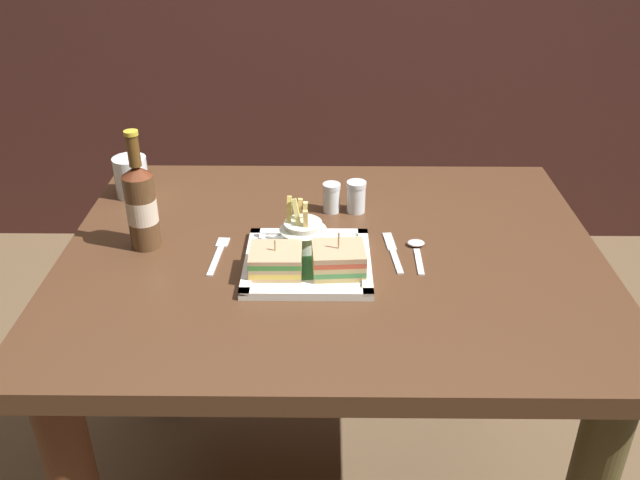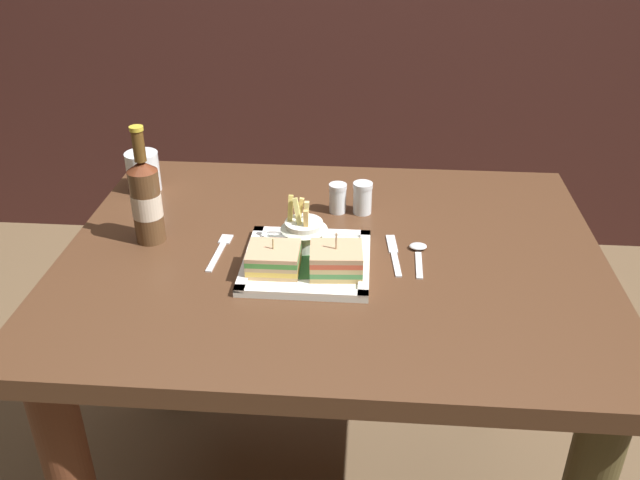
{
  "view_description": "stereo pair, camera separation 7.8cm",
  "coord_description": "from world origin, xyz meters",
  "px_view_note": "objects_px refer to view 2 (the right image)",
  "views": [
    {
      "loc": [
        -0.01,
        -1.17,
        1.43
      ],
      "look_at": [
        -0.02,
        -0.03,
        0.78
      ],
      "focal_mm": 38.11,
      "sensor_mm": 36.0,
      "label": 1
    },
    {
      "loc": [
        0.07,
        -1.17,
        1.43
      ],
      "look_at": [
        -0.02,
        -0.03,
        0.78
      ],
      "focal_mm": 38.11,
      "sensor_mm": 36.0,
      "label": 2
    }
  ],
  "objects_px": {
    "fries_cup": "(304,229)",
    "beer_bottle": "(146,200)",
    "water_glass": "(144,174)",
    "pepper_shaker": "(362,200)",
    "fork": "(220,250)",
    "salt_shaker": "(339,200)",
    "sandwich_half_left": "(274,259)",
    "knife": "(394,253)",
    "square_plate": "(307,262)",
    "spoon": "(418,251)",
    "sandwich_half_right": "(336,260)",
    "dining_table": "(332,311)"
  },
  "relations": [
    {
      "from": "square_plate",
      "to": "spoon",
      "type": "bearing_deg",
      "value": 16.03
    },
    {
      "from": "spoon",
      "to": "pepper_shaker",
      "type": "xyz_separation_m",
      "value": [
        -0.12,
        0.17,
        0.03
      ]
    },
    {
      "from": "dining_table",
      "to": "beer_bottle",
      "type": "relative_size",
      "value": 4.4
    },
    {
      "from": "beer_bottle",
      "to": "spoon",
      "type": "relative_size",
      "value": 1.91
    },
    {
      "from": "square_plate",
      "to": "fries_cup",
      "type": "bearing_deg",
      "value": 101.24
    },
    {
      "from": "fries_cup",
      "to": "pepper_shaker",
      "type": "relative_size",
      "value": 1.51
    },
    {
      "from": "square_plate",
      "to": "fries_cup",
      "type": "relative_size",
      "value": 2.24
    },
    {
      "from": "square_plate",
      "to": "spoon",
      "type": "xyz_separation_m",
      "value": [
        0.22,
        0.06,
        -0.0
      ]
    },
    {
      "from": "pepper_shaker",
      "to": "square_plate",
      "type": "bearing_deg",
      "value": -113.6
    },
    {
      "from": "knife",
      "to": "pepper_shaker",
      "type": "bearing_deg",
      "value": 111.04
    },
    {
      "from": "sandwich_half_left",
      "to": "pepper_shaker",
      "type": "bearing_deg",
      "value": 59.16
    },
    {
      "from": "knife",
      "to": "sandwich_half_right",
      "type": "bearing_deg",
      "value": -140.01
    },
    {
      "from": "beer_bottle",
      "to": "dining_table",
      "type": "bearing_deg",
      "value": -2.41
    },
    {
      "from": "fries_cup",
      "to": "beer_bottle",
      "type": "relative_size",
      "value": 0.44
    },
    {
      "from": "salt_shaker",
      "to": "sandwich_half_left",
      "type": "bearing_deg",
      "value": -112.13
    },
    {
      "from": "fork",
      "to": "spoon",
      "type": "relative_size",
      "value": 1.14
    },
    {
      "from": "fries_cup",
      "to": "fork",
      "type": "bearing_deg",
      "value": -176.22
    },
    {
      "from": "square_plate",
      "to": "spoon",
      "type": "distance_m",
      "value": 0.23
    },
    {
      "from": "sandwich_half_right",
      "to": "fork",
      "type": "height_order",
      "value": "sandwich_half_right"
    },
    {
      "from": "dining_table",
      "to": "salt_shaker",
      "type": "bearing_deg",
      "value": 88.84
    },
    {
      "from": "square_plate",
      "to": "salt_shaker",
      "type": "relative_size",
      "value": 3.64
    },
    {
      "from": "salt_shaker",
      "to": "beer_bottle",
      "type": "bearing_deg",
      "value": -157.53
    },
    {
      "from": "sandwich_half_left",
      "to": "water_glass",
      "type": "distance_m",
      "value": 0.5
    },
    {
      "from": "square_plate",
      "to": "fork",
      "type": "bearing_deg",
      "value": 166.8
    },
    {
      "from": "sandwich_half_left",
      "to": "fork",
      "type": "height_order",
      "value": "sandwich_half_left"
    },
    {
      "from": "sandwich_half_left",
      "to": "fork",
      "type": "distance_m",
      "value": 0.15
    },
    {
      "from": "beer_bottle",
      "to": "spoon",
      "type": "height_order",
      "value": "beer_bottle"
    },
    {
      "from": "fork",
      "to": "water_glass",
      "type": "bearing_deg",
      "value": 131.18
    },
    {
      "from": "water_glass",
      "to": "spoon",
      "type": "xyz_separation_m",
      "value": [
        0.63,
        -0.25,
        -0.04
      ]
    },
    {
      "from": "knife",
      "to": "spoon",
      "type": "relative_size",
      "value": 1.24
    },
    {
      "from": "fries_cup",
      "to": "pepper_shaker",
      "type": "bearing_deg",
      "value": 57.98
    },
    {
      "from": "dining_table",
      "to": "fries_cup",
      "type": "xyz_separation_m",
      "value": [
        -0.06,
        -0.01,
        0.2
      ]
    },
    {
      "from": "sandwich_half_left",
      "to": "spoon",
      "type": "relative_size",
      "value": 0.76
    },
    {
      "from": "dining_table",
      "to": "sandwich_half_left",
      "type": "relative_size",
      "value": 11.02
    },
    {
      "from": "sandwich_half_left",
      "to": "salt_shaker",
      "type": "xyz_separation_m",
      "value": [
        0.11,
        0.27,
        -0.0
      ]
    },
    {
      "from": "pepper_shaker",
      "to": "water_glass",
      "type": "bearing_deg",
      "value": 171.31
    },
    {
      "from": "fork",
      "to": "pepper_shaker",
      "type": "bearing_deg",
      "value": 34.15
    },
    {
      "from": "water_glass",
      "to": "pepper_shaker",
      "type": "distance_m",
      "value": 0.52
    },
    {
      "from": "square_plate",
      "to": "knife",
      "type": "distance_m",
      "value": 0.18
    },
    {
      "from": "spoon",
      "to": "pepper_shaker",
      "type": "distance_m",
      "value": 0.21
    },
    {
      "from": "spoon",
      "to": "salt_shaker",
      "type": "xyz_separation_m",
      "value": [
        -0.17,
        0.17,
        0.02
      ]
    },
    {
      "from": "square_plate",
      "to": "spoon",
      "type": "relative_size",
      "value": 1.88
    },
    {
      "from": "fork",
      "to": "salt_shaker",
      "type": "height_order",
      "value": "salt_shaker"
    },
    {
      "from": "salt_shaker",
      "to": "pepper_shaker",
      "type": "bearing_deg",
      "value": -0.0
    },
    {
      "from": "water_glass",
      "to": "fork",
      "type": "relative_size",
      "value": 0.64
    },
    {
      "from": "square_plate",
      "to": "water_glass",
      "type": "distance_m",
      "value": 0.52
    },
    {
      "from": "spoon",
      "to": "water_glass",
      "type": "bearing_deg",
      "value": 158.53
    },
    {
      "from": "fries_cup",
      "to": "beer_bottle",
      "type": "height_order",
      "value": "beer_bottle"
    },
    {
      "from": "dining_table",
      "to": "water_glass",
      "type": "bearing_deg",
      "value": 151.38
    },
    {
      "from": "salt_shaker",
      "to": "dining_table",
      "type": "bearing_deg",
      "value": -91.16
    }
  ]
}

